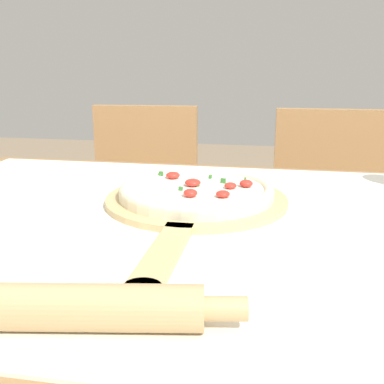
# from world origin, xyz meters

# --- Properties ---
(dining_table) EXTENTS (1.25, 0.94, 0.77)m
(dining_table) POSITION_xyz_m (0.00, 0.00, 0.65)
(dining_table) COLOR olive
(dining_table) RESTS_ON ground_plane
(towel_cloth) EXTENTS (1.17, 0.86, 0.00)m
(towel_cloth) POSITION_xyz_m (0.00, 0.00, 0.77)
(towel_cloth) COLOR white
(towel_cloth) RESTS_ON dining_table
(pizza_peel) EXTENTS (0.35, 0.58, 0.01)m
(pizza_peel) POSITION_xyz_m (-0.00, 0.09, 0.78)
(pizza_peel) COLOR tan
(pizza_peel) RESTS_ON towel_cloth
(pizza) EXTENTS (0.30, 0.30, 0.03)m
(pizza) POSITION_xyz_m (-0.00, 0.11, 0.80)
(pizza) COLOR beige
(pizza) RESTS_ON pizza_peel
(rolling_pin) EXTENTS (0.46, 0.11, 0.05)m
(rolling_pin) POSITION_xyz_m (-0.10, -0.36, 0.80)
(rolling_pin) COLOR tan
(rolling_pin) RESTS_ON towel_cloth
(chair_left) EXTENTS (0.43, 0.43, 0.87)m
(chair_left) POSITION_xyz_m (-0.32, 0.84, 0.50)
(chair_left) COLOR #A37547
(chair_left) RESTS_ON ground_plane
(chair_right) EXTENTS (0.41, 0.41, 0.87)m
(chair_right) POSITION_xyz_m (0.33, 0.84, 0.50)
(chair_right) COLOR #A37547
(chair_right) RESTS_ON ground_plane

